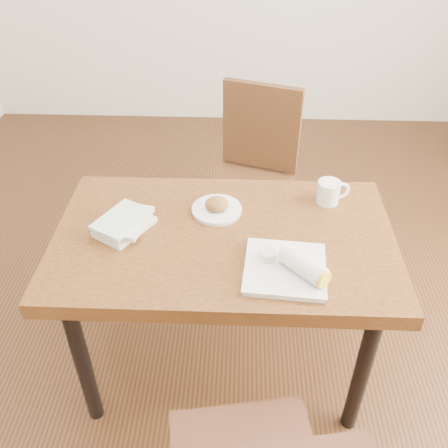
{
  "coord_description": "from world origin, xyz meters",
  "views": [
    {
      "loc": [
        0.06,
        -1.4,
        1.89
      ],
      "look_at": [
        0.0,
        0.0,
        0.8
      ],
      "focal_mm": 40.0,
      "sensor_mm": 36.0,
      "label": 1
    }
  ],
  "objects_px": {
    "chair_far": "(253,168)",
    "table": "(224,253)",
    "book_stack": "(125,223)",
    "plate_scone": "(217,208)",
    "plate_burrito": "(291,267)",
    "coffee_mug": "(330,191)"
  },
  "relations": [
    {
      "from": "table",
      "to": "coffee_mug",
      "type": "distance_m",
      "value": 0.48
    },
    {
      "from": "chair_far",
      "to": "table",
      "type": "bearing_deg",
      "value": -98.51
    },
    {
      "from": "chair_far",
      "to": "book_stack",
      "type": "xyz_separation_m",
      "value": [
        -0.48,
        -0.77,
        0.23
      ]
    },
    {
      "from": "table",
      "to": "plate_burrito",
      "type": "distance_m",
      "value": 0.32
    },
    {
      "from": "plate_burrito",
      "to": "plate_scone",
      "type": "bearing_deg",
      "value": 127.92
    },
    {
      "from": "table",
      "to": "plate_burrito",
      "type": "height_order",
      "value": "plate_burrito"
    },
    {
      "from": "table",
      "to": "chair_far",
      "type": "relative_size",
      "value": 1.29
    },
    {
      "from": "table",
      "to": "book_stack",
      "type": "distance_m",
      "value": 0.38
    },
    {
      "from": "coffee_mug",
      "to": "plate_burrito",
      "type": "distance_m",
      "value": 0.46
    },
    {
      "from": "table",
      "to": "chair_far",
      "type": "xyz_separation_m",
      "value": [
        0.12,
        0.79,
        -0.11
      ]
    },
    {
      "from": "chair_far",
      "to": "plate_scone",
      "type": "distance_m",
      "value": 0.71
    },
    {
      "from": "chair_far",
      "to": "coffee_mug",
      "type": "xyz_separation_m",
      "value": [
        0.28,
        -0.57,
        0.25
      ]
    },
    {
      "from": "coffee_mug",
      "to": "table",
      "type": "bearing_deg",
      "value": -150.66
    },
    {
      "from": "table",
      "to": "coffee_mug",
      "type": "bearing_deg",
      "value": 29.34
    },
    {
      "from": "chair_far",
      "to": "plate_scone",
      "type": "relative_size",
      "value": 4.96
    },
    {
      "from": "plate_scone",
      "to": "coffee_mug",
      "type": "relative_size",
      "value": 1.46
    },
    {
      "from": "plate_burrito",
      "to": "coffee_mug",
      "type": "bearing_deg",
      "value": 67.11
    },
    {
      "from": "book_stack",
      "to": "table",
      "type": "bearing_deg",
      "value": -3.32
    },
    {
      "from": "chair_far",
      "to": "plate_burrito",
      "type": "xyz_separation_m",
      "value": [
        0.11,
        -0.99,
        0.23
      ]
    },
    {
      "from": "table",
      "to": "plate_scone",
      "type": "bearing_deg",
      "value": 103.28
    },
    {
      "from": "plate_scone",
      "to": "plate_burrito",
      "type": "height_order",
      "value": "plate_burrito"
    },
    {
      "from": "chair_far",
      "to": "book_stack",
      "type": "relative_size",
      "value": 3.84
    }
  ]
}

